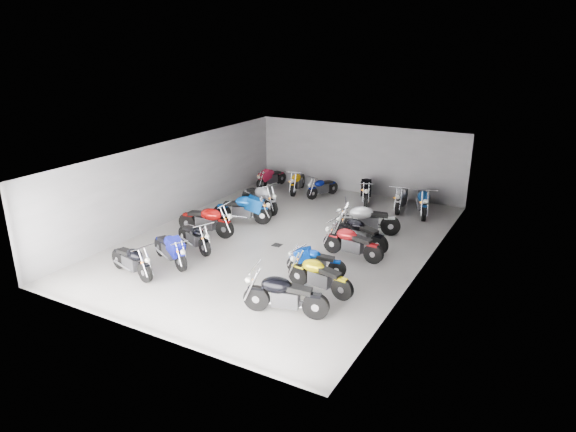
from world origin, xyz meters
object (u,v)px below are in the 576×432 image
drain_grate (277,245)px  motorcycle_left_f (260,198)px  motorcycle_right_c (315,262)px  motorcycle_right_d (352,243)px  motorcycle_left_e (243,209)px  motorcycle_back_f (423,201)px  motorcycle_left_a (132,260)px  motorcycle_back_a (271,178)px  motorcycle_left_c (194,237)px  motorcycle_right_f (367,220)px  motorcycle_back_d (366,190)px  motorcycle_right_e (360,233)px  motorcycle_back_b (297,182)px  motorcycle_back_e (402,198)px  motorcycle_back_c (322,187)px  motorcycle_left_b (170,249)px  motorcycle_left_d (206,220)px  motorcycle_right_a (285,295)px  motorcycle_right_b (319,276)px

drain_grate → motorcycle_left_f: bearing=131.2°
motorcycle_right_c → motorcycle_right_d: size_ratio=0.85×
motorcycle_left_e → motorcycle_right_c: size_ratio=1.23×
motorcycle_back_f → motorcycle_left_a: bearing=38.9°
motorcycle_right_d → motorcycle_back_a: motorcycle_right_d is taller
motorcycle_left_c → motorcycle_back_f: size_ratio=0.85×
motorcycle_right_f → motorcycle_back_d: (-1.48, 3.71, -0.00)m
motorcycle_right_e → motorcycle_right_f: 1.32m
motorcycle_back_a → motorcycle_back_b: size_ratio=0.92×
motorcycle_back_b → motorcycle_back_e: bearing=166.1°
motorcycle_back_b → motorcycle_back_d: bearing=169.8°
motorcycle_right_c → motorcycle_back_c: bearing=11.6°
motorcycle_left_b → motorcycle_back_f: size_ratio=0.89×
motorcycle_left_c → motorcycle_back_c: 7.84m
motorcycle_left_f → motorcycle_left_a: bearing=21.3°
motorcycle_back_d → motorcycle_right_c: bearing=78.6°
motorcycle_right_f → motorcycle_back_c: 4.94m
motorcycle_left_f → motorcycle_back_d: bearing=156.9°
motorcycle_left_f → motorcycle_right_e: size_ratio=1.04×
motorcycle_right_f → motorcycle_back_c: (-3.50, 3.49, -0.12)m
motorcycle_left_d → motorcycle_left_e: 1.78m
motorcycle_left_b → motorcycle_right_c: bearing=132.1°
motorcycle_back_b → motorcycle_back_f: bearing=164.3°
motorcycle_left_c → motorcycle_back_f: bearing=164.0°
motorcycle_left_d → motorcycle_left_e: bearing=161.3°
motorcycle_right_a → motorcycle_right_b: motorcycle_right_a is taller
motorcycle_left_d → motorcycle_back_f: 8.87m
drain_grate → motorcycle_right_f: motorcycle_right_f is taller
motorcycle_left_e → motorcycle_right_d: size_ratio=1.04×
motorcycle_right_f → motorcycle_back_d: 4.00m
motorcycle_left_a → motorcycle_back_a: size_ratio=1.07×
drain_grate → motorcycle_right_d: (2.72, 0.28, 0.52)m
motorcycle_right_a → motorcycle_back_f: motorcycle_back_f is taller
motorcycle_left_f → motorcycle_back_f: bearing=137.9°
motorcycle_back_b → motorcycle_left_f: bearing=76.0°
motorcycle_left_d → motorcycle_right_f: motorcycle_right_f is taller
motorcycle_left_f → motorcycle_right_d: (5.24, -2.61, -0.05)m
motorcycle_right_b → motorcycle_left_e: bearing=60.9°
motorcycle_back_a → motorcycle_back_d: (4.92, -0.03, 0.10)m
motorcycle_right_b → motorcycle_back_f: 8.26m
motorcycle_back_a → motorcycle_back_f: (7.58, -0.50, 0.10)m
motorcycle_left_f → motorcycle_right_f: 4.93m
drain_grate → motorcycle_right_d: motorcycle_right_d is taller
motorcycle_right_e → motorcycle_back_b: bearing=61.4°
motorcycle_left_e → motorcycle_right_e: size_ratio=1.04×
motorcycle_left_e → motorcycle_right_c: bearing=37.9°
motorcycle_left_b → motorcycle_back_a: 9.46m
drain_grate → motorcycle_back_a: 7.47m
motorcycle_left_b → motorcycle_right_a: size_ratio=0.88×
motorcycle_back_a → motorcycle_left_e: bearing=121.9°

